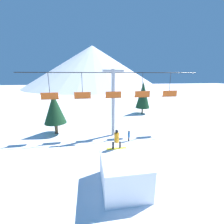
{
  "coord_description": "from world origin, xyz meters",
  "views": [
    {
      "loc": [
        -3.12,
        -8.82,
        7.13
      ],
      "look_at": [
        -1.06,
        4.13,
        3.87
      ],
      "focal_mm": 24.0,
      "sensor_mm": 36.0,
      "label": 1
    }
  ],
  "objects_px": {
    "snow_ramp": "(123,172)",
    "distant_skier": "(129,135)",
    "snowboarder": "(117,139)",
    "pine_tree_near": "(54,109)"
  },
  "relations": [
    {
      "from": "snowboarder",
      "to": "distant_skier",
      "type": "bearing_deg",
      "value": 66.03
    },
    {
      "from": "snowboarder",
      "to": "distant_skier",
      "type": "xyz_separation_m",
      "value": [
        2.41,
        5.41,
        -2.12
      ]
    },
    {
      "from": "snow_ramp",
      "to": "snowboarder",
      "type": "distance_m",
      "value": 2.15
    },
    {
      "from": "snow_ramp",
      "to": "distant_skier",
      "type": "relative_size",
      "value": 2.81
    },
    {
      "from": "distant_skier",
      "to": "pine_tree_near",
      "type": "bearing_deg",
      "value": 156.7
    },
    {
      "from": "snow_ramp",
      "to": "distant_skier",
      "type": "bearing_deg",
      "value": 71.82
    },
    {
      "from": "pine_tree_near",
      "to": "distant_skier",
      "type": "bearing_deg",
      "value": -23.3
    },
    {
      "from": "snow_ramp",
      "to": "snowboarder",
      "type": "bearing_deg",
      "value": 100.21
    },
    {
      "from": "snow_ramp",
      "to": "pine_tree_near",
      "type": "distance_m",
      "value": 12.15
    },
    {
      "from": "snowboarder",
      "to": "pine_tree_near",
      "type": "xyz_separation_m",
      "value": [
        -5.94,
        9.01,
        0.39
      ]
    }
  ]
}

